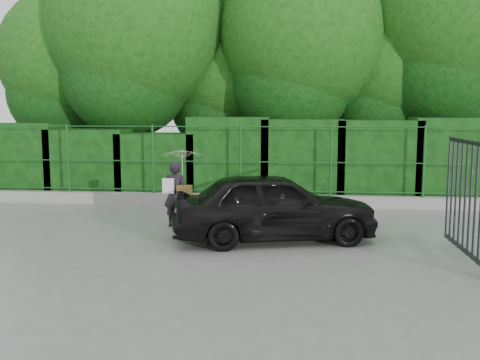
{
  "coord_description": "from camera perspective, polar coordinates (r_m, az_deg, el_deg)",
  "views": [
    {
      "loc": [
        1.7,
        -9.12,
        2.48
      ],
      "look_at": [
        0.7,
        1.3,
        1.1
      ],
      "focal_mm": 40.0,
      "sensor_mm": 36.0,
      "label": 1
    }
  ],
  "objects": [
    {
      "name": "hedge",
      "position": [
        14.76,
        -0.38,
        2.02
      ],
      "size": [
        14.2,
        1.2,
        2.28
      ],
      "color": "black",
      "rests_on": "ground"
    },
    {
      "name": "trees",
      "position": [
        17.0,
        3.69,
        14.73
      ],
      "size": [
        17.1,
        6.15,
        8.08
      ],
      "color": "black",
      "rests_on": "ground"
    },
    {
      "name": "kerb",
      "position": [
        13.92,
        -1.6,
        -2.12
      ],
      "size": [
        14.0,
        0.25,
        0.3
      ],
      "primitive_type": "cube",
      "color": "#9E9E99",
      "rests_on": "ground"
    },
    {
      "name": "car",
      "position": [
        10.2,
        3.64,
        -2.8
      ],
      "size": [
        4.12,
        2.4,
        1.32
      ],
      "primitive_type": "imported",
      "rotation": [
        0.0,
        0.0,
        1.8
      ],
      "color": "black",
      "rests_on": "ground"
    },
    {
      "name": "fence",
      "position": [
        13.76,
        -0.7,
        2.18
      ],
      "size": [
        14.13,
        0.06,
        1.8
      ],
      "color": "#164E1D",
      "rests_on": "kerb"
    },
    {
      "name": "ground",
      "position": [
        9.6,
        -4.92,
        -7.49
      ],
      "size": [
        80.0,
        80.0,
        0.0
      ],
      "primitive_type": "plane",
      "color": "gray"
    },
    {
      "name": "woman",
      "position": [
        11.37,
        -6.41,
        0.47
      ],
      "size": [
        0.84,
        0.86,
        1.66
      ],
      "color": "black",
      "rests_on": "ground"
    }
  ]
}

